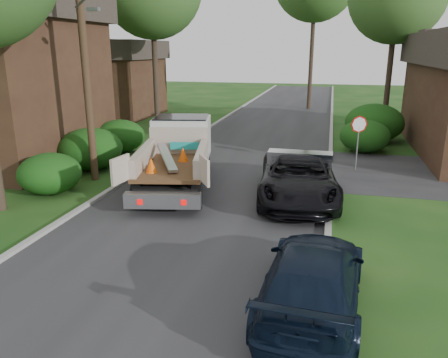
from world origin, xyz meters
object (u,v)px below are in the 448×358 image
at_px(utility_pole, 84,51).
at_px(house_left_far, 110,77).
at_px(black_pickup, 298,177).
at_px(navy_suv, 313,277).
at_px(flatbed_truck, 178,149).
at_px(stop_sign, 358,132).

height_order(utility_pole, house_left_far, utility_pole).
distance_m(black_pickup, navy_suv, 7.05).
distance_m(utility_pole, house_left_far, 18.93).
height_order(flatbed_truck, navy_suv, flatbed_truck).
bearing_deg(navy_suv, house_left_far, -51.18).
relative_size(stop_sign, navy_suv, 0.51).
height_order(house_left_far, black_pickup, house_left_far).
distance_m(flatbed_truck, black_pickup, 5.09).
relative_size(stop_sign, flatbed_truck, 0.35).
relative_size(flatbed_truck, black_pickup, 1.19).
bearing_deg(utility_pole, navy_suv, -38.87).
xyz_separation_m(stop_sign, utility_pole, (-10.68, -4.02, 3.40)).
bearing_deg(black_pickup, navy_suv, -88.67).
xyz_separation_m(utility_pole, navy_suv, (9.28, -7.48, -4.46)).
relative_size(stop_sign, black_pickup, 0.42).
distance_m(flatbed_truck, navy_suv, 9.98).
xyz_separation_m(flatbed_truck, navy_suv, (5.78, -8.12, -0.65)).
relative_size(utility_pole, black_pickup, 1.69).
height_order(black_pickup, navy_suv, black_pickup).
relative_size(house_left_far, navy_suv, 1.55).
xyz_separation_m(house_left_far, black_pickup, (16.46, -17.50, -2.23)).
relative_size(house_left_far, flatbed_truck, 1.08).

